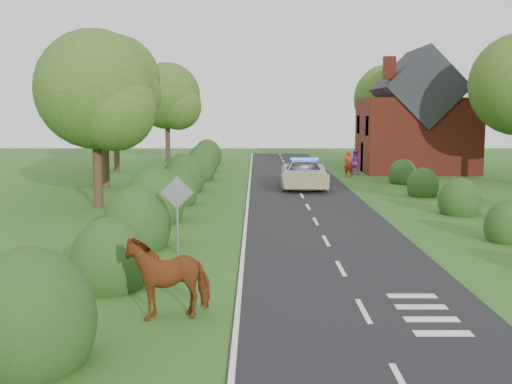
{
  "coord_description": "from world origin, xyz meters",
  "views": [
    {
      "loc": [
        -2.47,
        -18.28,
        4.61
      ],
      "look_at": [
        -2.48,
        7.62,
        1.3
      ],
      "focal_mm": 45.0,
      "sensor_mm": 36.0,
      "label": 1
    }
  ],
  "objects_px": {
    "cow": "(168,282)",
    "pedestrian_red": "(348,164)",
    "pedestrian_purple": "(355,162)",
    "police_van": "(304,174)",
    "road_sign": "(177,203)"
  },
  "relations": [
    {
      "from": "cow",
      "to": "pedestrian_red",
      "type": "xyz_separation_m",
      "value": [
        8.4,
        30.31,
        0.14
      ]
    },
    {
      "from": "road_sign",
      "to": "police_van",
      "type": "distance_m",
      "value": 18.55
    },
    {
      "from": "pedestrian_red",
      "to": "pedestrian_purple",
      "type": "relative_size",
      "value": 1.01
    },
    {
      "from": "cow",
      "to": "pedestrian_purple",
      "type": "distance_m",
      "value": 33.07
    },
    {
      "from": "pedestrian_purple",
      "to": "police_van",
      "type": "bearing_deg",
      "value": 91.34
    },
    {
      "from": "road_sign",
      "to": "pedestrian_purple",
      "type": "relative_size",
      "value": 1.41
    },
    {
      "from": "road_sign",
      "to": "pedestrian_purple",
      "type": "height_order",
      "value": "road_sign"
    },
    {
      "from": "cow",
      "to": "road_sign",
      "type": "bearing_deg",
      "value": 166.83
    },
    {
      "from": "road_sign",
      "to": "pedestrian_purple",
      "type": "distance_m",
      "value": 27.38
    },
    {
      "from": "cow",
      "to": "police_van",
      "type": "bearing_deg",
      "value": 150.35
    },
    {
      "from": "pedestrian_red",
      "to": "pedestrian_purple",
      "type": "height_order",
      "value": "pedestrian_red"
    },
    {
      "from": "police_van",
      "to": "pedestrian_red",
      "type": "distance_m",
      "value": 7.32
    },
    {
      "from": "road_sign",
      "to": "cow",
      "type": "height_order",
      "value": "road_sign"
    },
    {
      "from": "cow",
      "to": "pedestrian_purple",
      "type": "height_order",
      "value": "pedestrian_purple"
    },
    {
      "from": "cow",
      "to": "pedestrian_red",
      "type": "bearing_deg",
      "value": 146.34
    }
  ]
}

